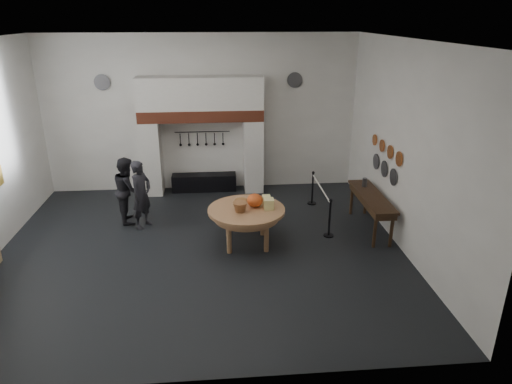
{
  "coord_description": "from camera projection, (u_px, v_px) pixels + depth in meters",
  "views": [
    {
      "loc": [
        0.44,
        -9.22,
        4.96
      ],
      "look_at": [
        1.24,
        -0.02,
        1.35
      ],
      "focal_mm": 32.0,
      "sensor_mm": 36.0,
      "label": 1
    }
  ],
  "objects": [
    {
      "name": "copper_pan_c",
      "position": [
        382.0,
        146.0,
        11.18
      ],
      "size": [
        0.03,
        0.3,
        0.3
      ],
      "primitive_type": "cylinder",
      "rotation": [
        0.0,
        1.57,
        0.0
      ],
      "color": "#C6662D",
      "rests_on": "wall_right"
    },
    {
      "name": "wall_back",
      "position": [
        202.0,
        114.0,
        13.22
      ],
      "size": [
        9.0,
        0.02,
        4.5
      ],
      "primitive_type": "cube",
      "color": "white",
      "rests_on": "floor"
    },
    {
      "name": "work_table",
      "position": [
        246.0,
        210.0,
        10.27
      ],
      "size": [
        2.02,
        2.02,
        0.07
      ],
      "primitive_type": "cylinder",
      "rotation": [
        0.0,
        0.0,
        0.17
      ],
      "color": "tan",
      "rests_on": "floor"
    },
    {
      "name": "wicker_basket",
      "position": [
        240.0,
        207.0,
        10.07
      ],
      "size": [
        0.37,
        0.37,
        0.22
      ],
      "primitive_type": "cone",
      "rotation": [
        3.14,
        0.0,
        0.17
      ],
      "color": "brown",
      "rests_on": "work_table"
    },
    {
      "name": "barrier_post_far",
      "position": [
        312.0,
        189.0,
        12.62
      ],
      "size": [
        0.05,
        0.05,
        0.9
      ],
      "primitive_type": "cylinder",
      "color": "black",
      "rests_on": "floor"
    },
    {
      "name": "pewter_plate_back_right",
      "position": [
        295.0,
        80.0,
        13.05
      ],
      "size": [
        0.44,
        0.03,
        0.44
      ],
      "primitive_type": "cylinder",
      "rotation": [
        1.57,
        0.0,
        0.0
      ],
      "color": "#4C4C51",
      "rests_on": "wall_back"
    },
    {
      "name": "wall_right",
      "position": [
        406.0,
        148.0,
        9.87
      ],
      "size": [
        0.02,
        8.0,
        4.5
      ],
      "primitive_type": "cube",
      "color": "white",
      "rests_on": "floor"
    },
    {
      "name": "bread_loaf",
      "position": [
        241.0,
        200.0,
        10.55
      ],
      "size": [
        0.31,
        0.18,
        0.13
      ],
      "primitive_type": "ellipsoid",
      "color": "olive",
      "rests_on": "work_table"
    },
    {
      "name": "cheese_block_small",
      "position": [
        266.0,
        200.0,
        10.5
      ],
      "size": [
        0.18,
        0.18,
        0.2
      ],
      "primitive_type": "cube",
      "color": "#F2ED91",
      "rests_on": "work_table"
    },
    {
      "name": "pewter_plate_right",
      "position": [
        376.0,
        161.0,
        11.64
      ],
      "size": [
        0.03,
        0.4,
        0.4
      ],
      "primitive_type": "cylinder",
      "rotation": [
        0.0,
        1.57,
        0.0
      ],
      "color": "#4C4C51",
      "rests_on": "wall_right"
    },
    {
      "name": "chimney_pier_right",
      "position": [
        253.0,
        155.0,
        13.44
      ],
      "size": [
        0.55,
        0.7,
        2.15
      ],
      "primitive_type": "cube",
      "color": "silver",
      "rests_on": "floor"
    },
    {
      "name": "hearth_brick_band",
      "position": [
        201.0,
        115.0,
        12.87
      ],
      "size": [
        3.5,
        0.72,
        0.32
      ],
      "primitive_type": "cube",
      "color": "#9E442B",
      "rests_on": "chimney_pier_left"
    },
    {
      "name": "barrier_rope",
      "position": [
        321.0,
        188.0,
        11.55
      ],
      "size": [
        0.04,
        2.0,
        0.04
      ],
      "primitive_type": "cylinder",
      "rotation": [
        1.57,
        0.0,
        0.0
      ],
      "color": "white",
      "rests_on": "barrier_post_near"
    },
    {
      "name": "cheese_block_big",
      "position": [
        269.0,
        204.0,
        10.21
      ],
      "size": [
        0.22,
        0.22,
        0.24
      ],
      "primitive_type": "cube",
      "color": "#EAE08C",
      "rests_on": "work_table"
    },
    {
      "name": "wall_front",
      "position": [
        186.0,
        243.0,
        5.79
      ],
      "size": [
        9.0,
        0.02,
        4.5
      ],
      "primitive_type": "cube",
      "color": "white",
      "rests_on": "floor"
    },
    {
      "name": "pewter_plate_back_left",
      "position": [
        102.0,
        82.0,
        12.62
      ],
      "size": [
        0.44,
        0.03,
        0.44
      ],
      "primitive_type": "cylinder",
      "rotation": [
        1.57,
        0.0,
        0.0
      ],
      "color": "#4C4C51",
      "rests_on": "wall_back"
    },
    {
      "name": "iron_range",
      "position": [
        204.0,
        182.0,
        13.69
      ],
      "size": [
        1.9,
        0.45,
        0.5
      ],
      "primitive_type": "cube",
      "color": "black",
      "rests_on": "floor"
    },
    {
      "name": "pewter_jug",
      "position": [
        365.0,
        182.0,
        11.48
      ],
      "size": [
        0.12,
        0.12,
        0.22
      ],
      "primitive_type": "cylinder",
      "color": "#4E4E53",
      "rests_on": "side_table"
    },
    {
      "name": "utensil_rail",
      "position": [
        202.0,
        132.0,
        13.33
      ],
      "size": [
        1.6,
        0.02,
        0.02
      ],
      "primitive_type": "cylinder",
      "rotation": [
        0.0,
        1.57,
        0.0
      ],
      "color": "black",
      "rests_on": "wall_back"
    },
    {
      "name": "ceiling",
      "position": [
        191.0,
        40.0,
        8.69
      ],
      "size": [
        9.0,
        8.0,
        0.02
      ],
      "primitive_type": "cube",
      "color": "silver",
      "rests_on": "wall_back"
    },
    {
      "name": "pumpkin",
      "position": [
        255.0,
        200.0,
        10.31
      ],
      "size": [
        0.36,
        0.36,
        0.31
      ],
      "primitive_type": "ellipsoid",
      "color": "#EA5521",
      "rests_on": "work_table"
    },
    {
      "name": "pewter_plate_mid",
      "position": [
        384.0,
        169.0,
        11.08
      ],
      "size": [
        0.03,
        0.4,
        0.4
      ],
      "primitive_type": "cylinder",
      "rotation": [
        0.0,
        1.57,
        0.0
      ],
      "color": "#4C4C51",
      "rests_on": "wall_right"
    },
    {
      "name": "copper_pan_d",
      "position": [
        375.0,
        140.0,
        11.69
      ],
      "size": [
        0.03,
        0.28,
        0.28
      ],
      "primitive_type": "cylinder",
      "rotation": [
        0.0,
        1.57,
        0.0
      ],
      "color": "#C6662D",
      "rests_on": "wall_right"
    },
    {
      "name": "floor",
      "position": [
        202.0,
        249.0,
        10.33
      ],
      "size": [
        9.0,
        8.0,
        0.02
      ],
      "primitive_type": "cube",
      "color": "black",
      "rests_on": "ground"
    },
    {
      "name": "visitor_far",
      "position": [
        128.0,
        190.0,
        11.46
      ],
      "size": [
        0.79,
        0.93,
        1.68
      ],
      "primitive_type": "imported",
      "rotation": [
        0.0,
        0.0,
        1.78
      ],
      "color": "black",
      "rests_on": "floor"
    },
    {
      "name": "barrier_post_near",
      "position": [
        330.0,
        219.0,
        10.77
      ],
      "size": [
        0.05,
        0.05,
        0.9
      ],
      "primitive_type": "cylinder",
      "color": "black",
      "rests_on": "floor"
    },
    {
      "name": "copper_pan_b",
      "position": [
        390.0,
        152.0,
        10.67
      ],
      "size": [
        0.03,
        0.32,
        0.32
      ],
      "primitive_type": "cylinder",
      "rotation": [
        0.0,
        1.57,
        0.0
      ],
      "color": "#C6662D",
      "rests_on": "wall_right"
    },
    {
      "name": "chimney_hood",
      "position": [
        200.0,
        93.0,
        12.65
      ],
      "size": [
        3.5,
        0.7,
        0.9
      ],
      "primitive_type": "cube",
      "color": "silver",
      "rests_on": "hearth_brick_band"
    },
    {
      "name": "side_table",
      "position": [
        372.0,
        196.0,
        10.97
      ],
      "size": [
        0.55,
        2.2,
        0.06
      ],
      "primitive_type": "cube",
      "color": "#352213",
      "rests_on": "floor"
    },
    {
      "name": "visitor_near",
      "position": [
        141.0,
        194.0,
        11.12
      ],
      "size": [
        0.67,
        0.75,
        1.71
      ],
      "primitive_type": "imported",
      "rotation": [
        0.0,
        0.0,
        1.04
      ],
      "color": "#222227",
      "rests_on": "floor"
    },
    {
      "name": "chimney_pier_left",
      "position": [
        152.0,
        158.0,
        13.2
      ],
      "size": [
        0.55,
        0.7,
        2.15
      ],
      "primitive_type": "cube",
      "color": "silver",
      "rests_on": "floor"
    },
    {
      "name": "copper_pan_a",
      "position": [
        399.0,
        159.0,
        10.16
      ],
      "size": [
        0.03,
        0.34,
        0.34
      ],
      "primitive_type": "cylinder",
      "rotation": [
        0.0,
        1.57,
        0.0
      ],
      "color": "#C6662D",
      "rests_on": "wall_right"
    },
    {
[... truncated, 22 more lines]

